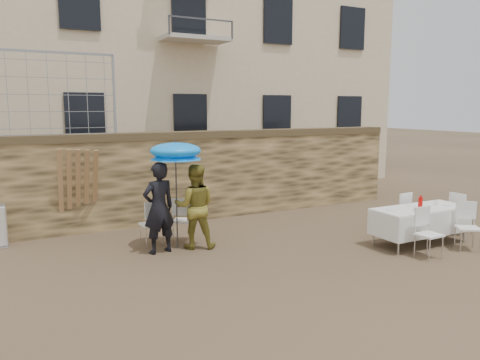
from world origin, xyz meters
name	(u,v)px	position (x,y,z in m)	size (l,w,h in m)	color
ground	(281,288)	(0.00, 0.00, 0.00)	(80.00, 80.00, 0.00)	brown
stone_wall	(174,178)	(0.00, 5.00, 1.10)	(13.00, 0.50, 2.20)	olive
chain_link_fence	(38,95)	(-3.00, 5.00, 3.10)	(3.20, 0.06, 1.80)	gray
man_suit	(159,208)	(-1.15, 2.65, 0.90)	(0.66, 0.43, 1.80)	black
woman_dress	(195,206)	(-0.40, 2.65, 0.86)	(0.83, 0.65, 1.71)	#AB9B34
umbrella	(176,154)	(-0.75, 2.75, 1.92)	(1.05, 1.05, 2.04)	#3F3F44
couple_chair_left	(151,223)	(-1.15, 3.20, 0.48)	(0.48, 0.48, 0.96)	white
couple_chair_right	(183,219)	(-0.45, 3.20, 0.48)	(0.48, 0.48, 0.96)	white
banquet_table	(421,210)	(3.89, 0.75, 0.73)	(2.10, 0.85, 0.78)	white
soda_bottle	(420,204)	(3.69, 0.60, 0.91)	(0.09, 0.09, 0.26)	red
table_chair_front_left	(429,233)	(3.29, 0.00, 0.48)	(0.48, 0.48, 0.96)	white
table_chair_front_right	(468,227)	(4.39, 0.00, 0.48)	(0.48, 0.48, 0.96)	white
table_chair_back	(398,213)	(4.09, 1.55, 0.48)	(0.48, 0.48, 0.96)	white
table_chair_side	(461,213)	(5.29, 0.85, 0.48)	(0.48, 0.48, 0.96)	white
wood_planks	(75,192)	(-2.41, 4.65, 1.00)	(0.70, 0.20, 2.00)	#A37749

